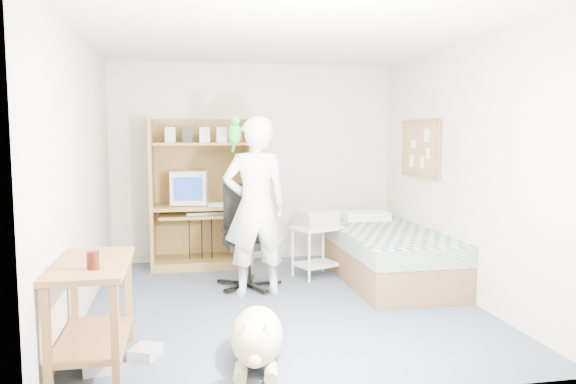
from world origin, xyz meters
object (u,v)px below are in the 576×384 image
at_px(office_chair, 247,251).
at_px(printer_cart, 317,243).
at_px(person, 256,207).
at_px(dog, 257,337).
at_px(computer_hutch, 201,199).
at_px(bed, 388,255).
at_px(side_desk, 92,298).

bearing_deg(office_chair, printer_cart, 11.96).
distance_m(person, printer_cart, 1.08).
relative_size(office_chair, dog, 0.92).
bearing_deg(person, printer_cart, -148.94).
bearing_deg(computer_hutch, dog, -84.91).
xyz_separation_m(bed, person, (-1.51, -0.26, 0.61)).
xyz_separation_m(bed, side_desk, (-2.85, -1.82, 0.21)).
bearing_deg(printer_cart, side_desk, -156.66).
bearing_deg(office_chair, bed, -7.24).
distance_m(person, dog, 1.85).
bearing_deg(side_desk, computer_hutch, 73.86).
xyz_separation_m(bed, dog, (-1.73, -1.96, -0.10)).
xyz_separation_m(computer_hutch, dog, (0.27, -3.08, -0.63)).
bearing_deg(computer_hutch, printer_cart, -32.88).
bearing_deg(dog, person, 91.86).
xyz_separation_m(office_chair, dog, (-0.16, -2.01, -0.19)).
bearing_deg(side_desk, dog, -7.22).
xyz_separation_m(office_chair, printer_cart, (0.82, 0.26, 0.00)).
distance_m(computer_hutch, person, 1.47).
height_order(bed, printer_cart, bed).
height_order(bed, side_desk, side_desk).
bearing_deg(computer_hutch, person, -70.28).
height_order(office_chair, person, person).
xyz_separation_m(side_desk, dog, (1.12, -0.14, -0.30)).
relative_size(computer_hutch, office_chair, 1.67).
relative_size(computer_hutch, side_desk, 1.80).
relative_size(person, dog, 1.52).
bearing_deg(dog, bed, 57.84).
xyz_separation_m(computer_hutch, office_chair, (0.44, -1.07, -0.44)).
height_order(computer_hutch, office_chair, computer_hutch).
relative_size(bed, office_chair, 1.87).
height_order(side_desk, office_chair, office_chair).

